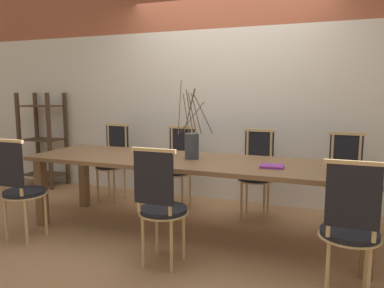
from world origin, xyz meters
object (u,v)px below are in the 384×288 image
object	(u,v)px
dining_table	(192,168)
shelving_rack	(43,140)
chair_far_center	(257,171)
chair_near_center	(350,226)
vase_centerpiece	(192,144)
book_stack	(272,166)

from	to	relation	value
dining_table	shelving_rack	size ratio (longest dim) A/B	2.41
chair_far_center	chair_near_center	bearing A→B (deg)	121.96
chair_near_center	dining_table	bearing A→B (deg)	152.28
chair_far_center	shelving_rack	distance (m)	3.20
vase_centerpiece	dining_table	bearing A→B (deg)	-66.01
book_stack	chair_far_center	bearing A→B (deg)	109.58
chair_far_center	shelving_rack	xyz separation A→B (m)	(-3.19, 0.25, 0.16)
shelving_rack	chair_far_center	bearing A→B (deg)	-4.51
dining_table	book_stack	world-z (taller)	book_stack
chair_far_center	shelving_rack	world-z (taller)	shelving_rack
vase_centerpiece	book_stack	size ratio (longest dim) A/B	3.56
dining_table	chair_far_center	distance (m)	0.88
book_stack	vase_centerpiece	bearing A→B (deg)	169.97
dining_table	vase_centerpiece	bearing A→B (deg)	113.99
dining_table	vase_centerpiece	world-z (taller)	vase_centerpiece
chair_far_center	dining_table	bearing A→B (deg)	56.77
dining_table	chair_far_center	bearing A→B (deg)	56.77
chair_far_center	book_stack	world-z (taller)	chair_far_center
dining_table	chair_near_center	xyz separation A→B (m)	(1.38, -0.73, -0.14)
dining_table	chair_near_center	size ratio (longest dim) A/B	3.39
chair_near_center	vase_centerpiece	bearing A→B (deg)	151.28
dining_table	book_stack	size ratio (longest dim) A/B	15.49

